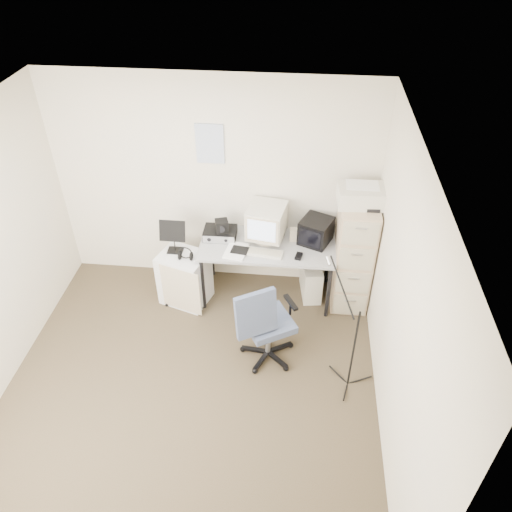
# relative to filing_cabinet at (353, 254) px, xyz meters

# --- Properties ---
(floor) EXTENTS (3.60, 3.60, 0.01)m
(floor) POSITION_rel_filing_cabinet_xyz_m (-1.58, -1.48, -0.66)
(floor) COLOR #3D311D
(floor) RESTS_ON ground
(ceiling) EXTENTS (3.60, 3.60, 0.01)m
(ceiling) POSITION_rel_filing_cabinet_xyz_m (-1.58, -1.48, 1.85)
(ceiling) COLOR white
(ceiling) RESTS_ON ground
(wall_back) EXTENTS (3.60, 0.02, 2.50)m
(wall_back) POSITION_rel_filing_cabinet_xyz_m (-1.58, 0.32, 0.60)
(wall_back) COLOR beige
(wall_back) RESTS_ON ground
(wall_right) EXTENTS (0.02, 3.60, 2.50)m
(wall_right) POSITION_rel_filing_cabinet_xyz_m (0.22, -1.48, 0.60)
(wall_right) COLOR beige
(wall_right) RESTS_ON ground
(wall_calendar) EXTENTS (0.30, 0.02, 0.44)m
(wall_calendar) POSITION_rel_filing_cabinet_xyz_m (-1.60, 0.31, 1.10)
(wall_calendar) COLOR white
(wall_calendar) RESTS_ON wall_back
(filing_cabinet) EXTENTS (0.40, 0.60, 1.30)m
(filing_cabinet) POSITION_rel_filing_cabinet_xyz_m (0.00, 0.00, 0.00)
(filing_cabinet) COLOR tan
(filing_cabinet) RESTS_ON floor
(printer) EXTENTS (0.50, 0.36, 0.19)m
(printer) POSITION_rel_filing_cabinet_xyz_m (0.00, 0.00, 0.74)
(printer) COLOR silver
(printer) RESTS_ON filing_cabinet
(desk) EXTENTS (1.50, 0.70, 0.73)m
(desk) POSITION_rel_filing_cabinet_xyz_m (-0.95, -0.03, -0.29)
(desk) COLOR #999999
(desk) RESTS_ON floor
(crt_monitor) EXTENTS (0.45, 0.47, 0.43)m
(crt_monitor) POSITION_rel_filing_cabinet_xyz_m (-0.97, 0.06, 0.29)
(crt_monitor) COLOR silver
(crt_monitor) RESTS_ON desk
(crt_tv) EXTENTS (0.41, 0.42, 0.28)m
(crt_tv) POSITION_rel_filing_cabinet_xyz_m (-0.43, 0.09, 0.22)
(crt_tv) COLOR black
(crt_tv) RESTS_ON desk
(desk_speaker) EXTENTS (0.08, 0.08, 0.15)m
(desk_speaker) POSITION_rel_filing_cabinet_xyz_m (-0.67, 0.09, 0.15)
(desk_speaker) COLOR #BEAF91
(desk_speaker) RESTS_ON desk
(keyboard) EXTENTS (0.43, 0.20, 0.02)m
(keyboard) POSITION_rel_filing_cabinet_xyz_m (-0.98, -0.20, 0.09)
(keyboard) COLOR silver
(keyboard) RESTS_ON desk
(mouse) EXTENTS (0.09, 0.12, 0.03)m
(mouse) POSITION_rel_filing_cabinet_xyz_m (-0.60, -0.23, 0.10)
(mouse) COLOR black
(mouse) RESTS_ON desk
(radio_receiver) EXTENTS (0.37, 0.26, 0.10)m
(radio_receiver) POSITION_rel_filing_cabinet_xyz_m (-1.50, 0.07, 0.13)
(radio_receiver) COLOR black
(radio_receiver) RESTS_ON desk
(radio_speaker) EXTENTS (0.17, 0.16, 0.14)m
(radio_speaker) POSITION_rel_filing_cabinet_xyz_m (-1.47, 0.04, 0.25)
(radio_speaker) COLOR black
(radio_speaker) RESTS_ON radio_receiver
(papers) EXTENTS (0.27, 0.34, 0.02)m
(papers) POSITION_rel_filing_cabinet_xyz_m (-1.28, -0.19, 0.09)
(papers) COLOR white
(papers) RESTS_ON desk
(pc_tower) EXTENTS (0.27, 0.49, 0.43)m
(pc_tower) POSITION_rel_filing_cabinet_xyz_m (-0.44, 0.05, -0.43)
(pc_tower) COLOR silver
(pc_tower) RESTS_ON floor
(office_chair) EXTENTS (0.79, 0.79, 1.00)m
(office_chair) POSITION_rel_filing_cabinet_xyz_m (-0.86, -0.99, -0.15)
(office_chair) COLOR #4D5972
(office_chair) RESTS_ON floor
(side_cart) EXTENTS (0.62, 0.55, 0.64)m
(side_cart) POSITION_rel_filing_cabinet_xyz_m (-1.88, -0.21, -0.33)
(side_cart) COLOR silver
(side_cart) RESTS_ON floor
(music_stand) EXTENTS (0.29, 0.16, 0.42)m
(music_stand) POSITION_rel_filing_cabinet_xyz_m (-1.98, -0.13, 0.20)
(music_stand) COLOR black
(music_stand) RESTS_ON side_cart
(headphones) EXTENTS (0.20, 0.20, 0.03)m
(headphones) POSITION_rel_filing_cabinet_xyz_m (-1.83, -0.26, 0.04)
(headphones) COLOR black
(headphones) RESTS_ON side_cart
(mic_stand) EXTENTS (0.03, 0.03, 1.28)m
(mic_stand) POSITION_rel_filing_cabinet_xyz_m (-0.04, -1.27, -0.01)
(mic_stand) COLOR black
(mic_stand) RESTS_ON floor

